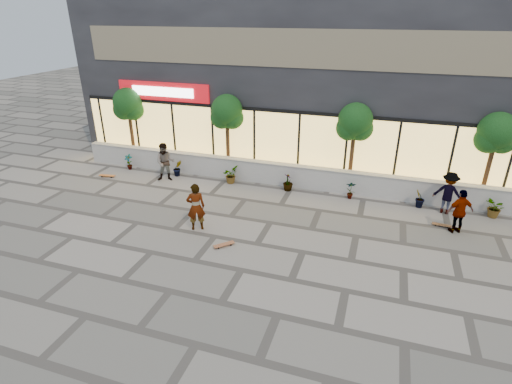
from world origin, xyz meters
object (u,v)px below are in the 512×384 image
(skater_left, at_px, (165,162))
(tree_east, at_px, (497,135))
(skater_center, at_px, (196,207))
(skater_right_near, at_px, (460,212))
(skater_right_far, at_px, (448,193))
(skateboard_left, at_px, (107,175))
(tree_mideast, at_px, (355,124))
(tree_west, at_px, (128,106))
(tree_midwest, at_px, (227,114))
(skateboard_center, at_px, (224,244))
(skateboard_right_near, at_px, (442,225))

(skater_left, bearing_deg, tree_east, -13.22)
(skater_center, height_order, skater_left, skater_left)
(skater_right_near, bearing_deg, tree_east, -137.98)
(skater_left, xyz_separation_m, skater_right_near, (12.67, -1.04, -0.07))
(tree_east, distance_m, skater_right_far, 2.94)
(skater_right_far, bearing_deg, tree_east, -121.17)
(skater_right_near, bearing_deg, skateboard_left, -26.70)
(tree_mideast, bearing_deg, tree_west, 180.00)
(tree_west, xyz_separation_m, tree_midwest, (5.50, 0.00, 0.00))
(skateboard_center, bearing_deg, skateboard_right_near, -17.54)
(tree_west, relative_size, tree_midwest, 1.00)
(skater_center, bearing_deg, skateboard_center, 121.55)
(skater_right_far, height_order, skateboard_left, skater_right_far)
(skater_center, bearing_deg, tree_west, -69.63)
(tree_midwest, relative_size, skateboard_right_near, 5.58)
(tree_east, relative_size, skater_center, 2.12)
(skater_right_near, xyz_separation_m, skateboard_right_near, (-0.45, 0.30, -0.78))
(skater_center, distance_m, skateboard_right_near, 9.32)
(skater_right_near, xyz_separation_m, skater_right_far, (-0.23, 1.58, 0.02))
(tree_east, relative_size, skater_left, 2.11)
(tree_mideast, height_order, skateboard_center, tree_mideast)
(tree_midwest, height_order, tree_east, same)
(skateboard_center, bearing_deg, tree_west, 94.87)
(skater_left, bearing_deg, skateboard_center, -64.67)
(skater_right_near, bearing_deg, tree_mideast, -60.06)
(skater_center, xyz_separation_m, skateboard_right_near, (8.76, 3.07, -0.85))
(tree_midwest, bearing_deg, tree_east, 0.00)
(tree_east, relative_size, skater_right_far, 2.24)
(skater_center, relative_size, skater_left, 0.99)
(tree_midwest, relative_size, tree_mideast, 1.00)
(skater_center, xyz_separation_m, skateboard_center, (1.43, -0.83, -0.85))
(tree_midwest, bearing_deg, skater_left, -141.51)
(skater_right_far, bearing_deg, skateboard_right_near, 96.40)
(tree_midwest, bearing_deg, skater_right_far, -7.97)
(tree_west, relative_size, skateboard_center, 5.76)
(skater_left, distance_m, skater_right_near, 12.71)
(skater_right_near, bearing_deg, skater_center, -8.20)
(skateboard_center, bearing_deg, tree_east, -9.51)
(skater_left, relative_size, skater_right_far, 1.06)
(tree_east, distance_m, skateboard_center, 11.56)
(tree_west, distance_m, skater_right_far, 15.71)
(tree_midwest, distance_m, skater_center, 6.19)
(tree_west, relative_size, skater_center, 2.12)
(tree_mideast, height_order, skater_right_far, tree_mideast)
(skateboard_center, bearing_deg, tree_mideast, 16.13)
(tree_midwest, bearing_deg, tree_west, 180.00)
(skateboard_left, bearing_deg, skateboard_center, -36.00)
(tree_east, distance_m, skateboard_right_near, 4.31)
(tree_west, height_order, skater_center, tree_west)
(tree_midwest, height_order, skateboard_center, tree_midwest)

